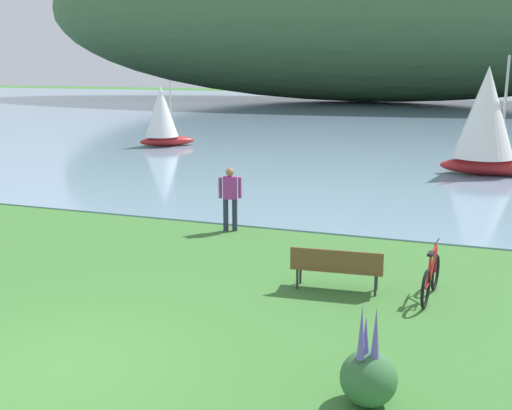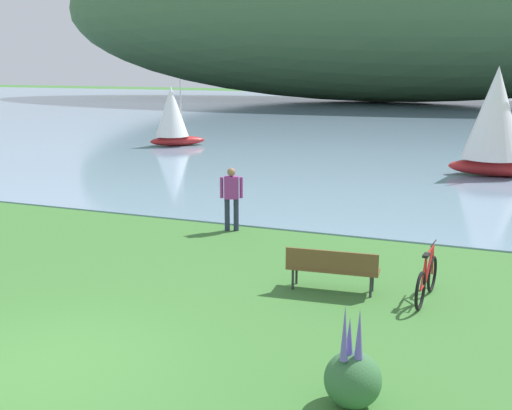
% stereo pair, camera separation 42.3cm
% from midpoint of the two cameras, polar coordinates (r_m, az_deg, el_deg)
% --- Properties ---
extents(ground_plane, '(200.00, 200.00, 0.00)m').
position_cam_midpoint_polar(ground_plane, '(9.95, -17.62, -13.90)').
color(ground_plane, '#3D7533').
extents(bay_water, '(180.00, 80.00, 0.04)m').
position_cam_midpoint_polar(bay_water, '(55.88, 15.29, 7.90)').
color(bay_water, '#7A99B2').
rests_on(bay_water, ground).
extents(distant_hillside, '(84.42, 28.00, 22.83)m').
position_cam_midpoint_polar(distant_hillside, '(75.69, 11.95, 17.92)').
color(distant_hillside, '#42663D').
rests_on(distant_hillside, bay_water).
extents(park_bench_near_camera, '(1.83, 0.63, 0.88)m').
position_cam_midpoint_polar(park_bench_near_camera, '(12.27, 8.00, -5.61)').
color(park_bench_near_camera, brown).
rests_on(park_bench_near_camera, ground).
extents(bicycle_leaning_near_bench, '(0.23, 1.77, 1.01)m').
position_cam_midpoint_polar(bicycle_leaning_near_bench, '(12.27, 16.35, -6.64)').
color(bicycle_leaning_near_bench, black).
rests_on(bicycle_leaning_near_bench, ground).
extents(person_at_shoreline, '(0.58, 0.34, 1.71)m').
position_cam_midpoint_polar(person_at_shoreline, '(16.48, -1.53, 0.92)').
color(person_at_shoreline, '#282D47').
rests_on(person_at_shoreline, ground).
extents(echium_bush_mid_cluster, '(0.75, 0.75, 1.46)m').
position_cam_midpoint_polar(echium_bush_mid_cluster, '(8.48, 10.33, -15.32)').
color(echium_bush_mid_cluster, '#386B3D').
rests_on(echium_bush_mid_cluster, ground).
extents(sailboat_nearest_to_shore, '(4.07, 2.61, 4.67)m').
position_cam_midpoint_polar(sailboat_nearest_to_shore, '(26.17, 21.62, 7.25)').
color(sailboat_nearest_to_shore, '#B22323').
rests_on(sailboat_nearest_to_shore, bay_water).
extents(sailboat_mid_bay, '(2.88, 2.69, 3.51)m').
position_cam_midpoint_polar(sailboat_mid_bay, '(33.93, -7.33, 8.18)').
color(sailboat_mid_bay, '#B22323').
rests_on(sailboat_mid_bay, bay_water).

